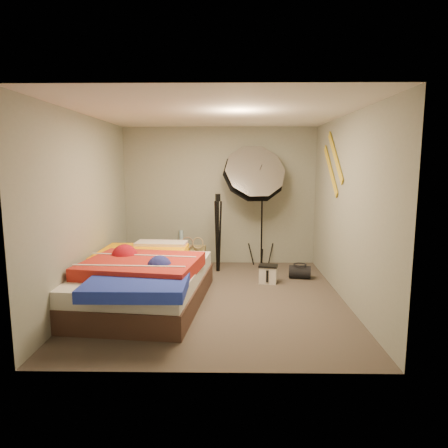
{
  "coord_description": "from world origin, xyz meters",
  "views": [
    {
      "loc": [
        0.19,
        -5.33,
        1.87
      ],
      "look_at": [
        0.1,
        0.6,
        0.95
      ],
      "focal_mm": 32.0,
      "sensor_mm": 36.0,
      "label": 1
    }
  ],
  "objects_px": {
    "wrapping_roll": "(182,247)",
    "camera_case": "(268,275)",
    "camera_tripod": "(218,227)",
    "photo_umbrella": "(254,176)",
    "duffel_bag": "(300,272)",
    "bed": "(143,280)",
    "tote_bag": "(194,257)"
  },
  "relations": [
    {
      "from": "camera_case",
      "to": "duffel_bag",
      "type": "height_order",
      "value": "camera_case"
    },
    {
      "from": "bed",
      "to": "photo_umbrella",
      "type": "xyz_separation_m",
      "value": [
        1.56,
        1.88,
        1.31
      ]
    },
    {
      "from": "tote_bag",
      "to": "photo_umbrella",
      "type": "height_order",
      "value": "photo_umbrella"
    },
    {
      "from": "camera_case",
      "to": "photo_umbrella",
      "type": "relative_size",
      "value": 0.12
    },
    {
      "from": "wrapping_roll",
      "to": "camera_case",
      "type": "relative_size",
      "value": 2.36
    },
    {
      "from": "wrapping_roll",
      "to": "photo_umbrella",
      "type": "bearing_deg",
      "value": -11.33
    },
    {
      "from": "duffel_bag",
      "to": "photo_umbrella",
      "type": "distance_m",
      "value": 1.82
    },
    {
      "from": "wrapping_roll",
      "to": "duffel_bag",
      "type": "relative_size",
      "value": 1.8
    },
    {
      "from": "tote_bag",
      "to": "wrapping_roll",
      "type": "bearing_deg",
      "value": 135.59
    },
    {
      "from": "wrapping_roll",
      "to": "photo_umbrella",
      "type": "height_order",
      "value": "photo_umbrella"
    },
    {
      "from": "bed",
      "to": "wrapping_roll",
      "type": "bearing_deg",
      "value": 83.15
    },
    {
      "from": "camera_case",
      "to": "photo_umbrella",
      "type": "distance_m",
      "value": 1.78
    },
    {
      "from": "wrapping_roll",
      "to": "bed",
      "type": "height_order",
      "value": "bed"
    },
    {
      "from": "tote_bag",
      "to": "duffel_bag",
      "type": "bearing_deg",
      "value": -11.3
    },
    {
      "from": "camera_case",
      "to": "bed",
      "type": "relative_size",
      "value": 0.11
    },
    {
      "from": "duffel_bag",
      "to": "wrapping_roll",
      "type": "bearing_deg",
      "value": 165.57
    },
    {
      "from": "camera_case",
      "to": "camera_tripod",
      "type": "height_order",
      "value": "camera_tripod"
    },
    {
      "from": "tote_bag",
      "to": "photo_umbrella",
      "type": "distance_m",
      "value": 1.78
    },
    {
      "from": "duffel_bag",
      "to": "bed",
      "type": "distance_m",
      "value": 2.6
    },
    {
      "from": "tote_bag",
      "to": "camera_tripod",
      "type": "height_order",
      "value": "camera_tripod"
    },
    {
      "from": "wrapping_roll",
      "to": "bed",
      "type": "bearing_deg",
      "value": -96.85
    },
    {
      "from": "wrapping_roll",
      "to": "camera_tripod",
      "type": "bearing_deg",
      "value": -36.33
    },
    {
      "from": "camera_case",
      "to": "camera_tripod",
      "type": "xyz_separation_m",
      "value": [
        -0.8,
        0.68,
        0.64
      ]
    },
    {
      "from": "bed",
      "to": "photo_umbrella",
      "type": "bearing_deg",
      "value": 50.2
    },
    {
      "from": "tote_bag",
      "to": "duffel_bag",
      "type": "height_order",
      "value": "tote_bag"
    },
    {
      "from": "wrapping_roll",
      "to": "bed",
      "type": "relative_size",
      "value": 0.25
    },
    {
      "from": "tote_bag",
      "to": "camera_case",
      "type": "xyz_separation_m",
      "value": [
        1.24,
        -0.87,
        -0.08
      ]
    },
    {
      "from": "duffel_bag",
      "to": "bed",
      "type": "relative_size",
      "value": 0.14
    },
    {
      "from": "tote_bag",
      "to": "camera_case",
      "type": "bearing_deg",
      "value": -27.35
    },
    {
      "from": "duffel_bag",
      "to": "camera_tripod",
      "type": "bearing_deg",
      "value": 172.75
    },
    {
      "from": "bed",
      "to": "camera_case",
      "type": "bearing_deg",
      "value": 28.52
    },
    {
      "from": "photo_umbrella",
      "to": "camera_tripod",
      "type": "relative_size",
      "value": 1.7
    }
  ]
}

